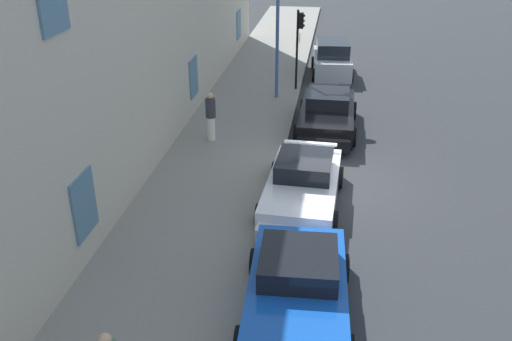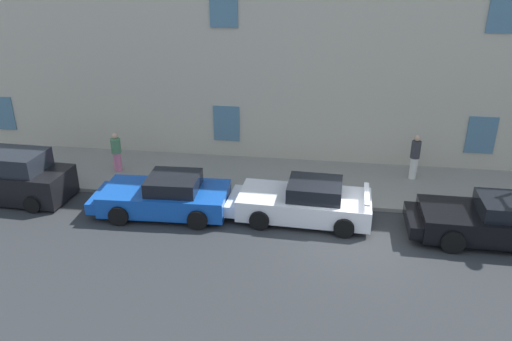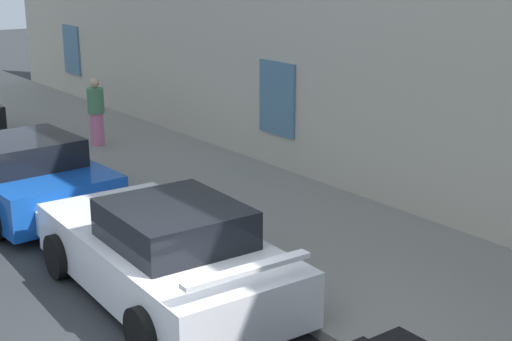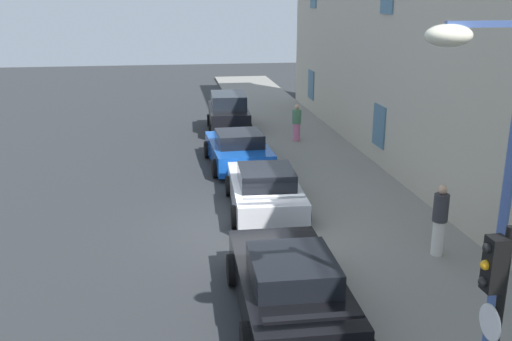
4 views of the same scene
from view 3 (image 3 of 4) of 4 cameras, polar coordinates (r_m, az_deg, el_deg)
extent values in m
cube|color=gray|center=(10.59, 10.72, -7.98)|extent=(60.00, 3.98, 0.14)
cube|color=slate|center=(23.70, -14.18, 9.11)|extent=(1.10, 0.06, 1.50)
cube|color=slate|center=(14.98, 1.65, 5.63)|extent=(1.10, 0.06, 1.50)
cube|color=#144CB2|center=(13.84, -17.85, -0.66)|extent=(4.28, 2.18, 0.70)
cube|color=black|center=(13.40, -17.56, 1.46)|extent=(1.75, 1.67, 0.48)
cylinder|color=black|center=(15.42, -16.19, 0.44)|extent=(0.67, 0.27, 0.66)
cylinder|color=black|center=(13.15, -11.58, -1.95)|extent=(0.67, 0.27, 0.66)
cube|color=white|center=(9.87, -7.18, -6.85)|extent=(4.40, 2.11, 0.71)
cube|color=black|center=(9.38, -6.38, -4.13)|extent=(1.79, 1.61, 0.50)
cube|color=white|center=(11.51, -11.61, -4.10)|extent=(1.37, 1.82, 0.39)
cube|color=white|center=(8.07, -0.65, -7.74)|extent=(0.23, 1.64, 0.06)
cylinder|color=black|center=(10.74, -15.09, -6.46)|extent=(0.65, 0.27, 0.64)
cylinder|color=black|center=(11.46, -6.02, -4.51)|extent=(0.65, 0.27, 0.64)
cylinder|color=black|center=(8.49, -8.67, -12.43)|extent=(0.65, 0.27, 0.64)
cylinder|color=black|center=(9.38, 2.04, -9.32)|extent=(0.65, 0.27, 0.64)
cylinder|color=pink|center=(17.48, -12.27, 3.19)|extent=(0.43, 0.43, 0.76)
cylinder|color=#4C7F59|center=(17.35, -12.40, 5.35)|extent=(0.54, 0.54, 0.58)
sphere|color=tan|center=(17.28, -12.49, 6.68)|extent=(0.22, 0.22, 0.22)
camera|label=1|loc=(22.42, -29.79, 23.42)|focal=39.06mm
camera|label=2|loc=(13.31, -96.51, 15.66)|focal=35.17mm
camera|label=4|loc=(8.21, 131.07, 1.32)|focal=40.06mm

